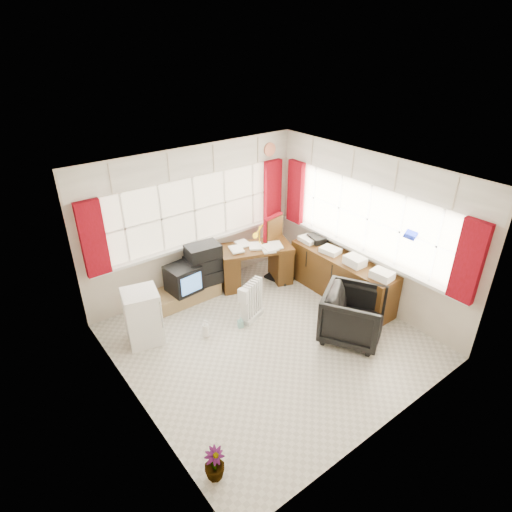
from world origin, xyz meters
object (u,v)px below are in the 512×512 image
(desk, at_px, (255,263))
(mini_fridge, at_px, (143,316))
(task_chair, at_px, (277,245))
(radiator, at_px, (252,304))
(desk_lamp, at_px, (259,231))
(crt_tv, at_px, (183,278))
(tv_bench, at_px, (179,296))
(office_chair, at_px, (353,315))
(credenza, at_px, (341,277))

(desk, height_order, mini_fridge, mini_fridge)
(task_chair, bearing_deg, radiator, -146.00)
(desk_lamp, bearing_deg, crt_tv, 173.46)
(desk, relative_size, radiator, 2.10)
(tv_bench, bearing_deg, crt_tv, -49.59)
(tv_bench, distance_m, crt_tv, 0.37)
(office_chair, bearing_deg, mini_fridge, 113.16)
(desk, bearing_deg, credenza, -54.70)
(mini_fridge, bearing_deg, tv_bench, 33.08)
(desk_lamp, distance_m, task_chair, 0.53)
(desk, bearing_deg, office_chair, -84.80)
(desk, relative_size, credenza, 0.70)
(desk, relative_size, office_chair, 1.62)
(task_chair, distance_m, mini_fridge, 2.78)
(crt_tv, bearing_deg, mini_fridge, -152.61)
(office_chair, bearing_deg, task_chair, 51.54)
(task_chair, height_order, office_chair, task_chair)
(radiator, bearing_deg, desk_lamp, 46.41)
(desk_lamp, bearing_deg, credenza, -59.06)
(desk, distance_m, credenza, 1.52)
(crt_tv, distance_m, mini_fridge, 1.06)
(credenza, xyz_separation_m, mini_fridge, (-3.15, 0.95, 0.02))
(desk, xyz_separation_m, desk_lamp, (0.12, 0.03, 0.59))
(task_chair, bearing_deg, mini_fridge, -174.58)
(desk_lamp, distance_m, credenza, 1.60)
(task_chair, relative_size, mini_fridge, 1.41)
(desk_lamp, relative_size, crt_tv, 0.71)
(desk, height_order, office_chair, office_chair)
(office_chair, xyz_separation_m, radiator, (-0.90, 1.28, -0.12))
(tv_bench, height_order, crt_tv, crt_tv)
(office_chair, distance_m, credenza, 1.11)
(radiator, bearing_deg, crt_tv, 121.34)
(task_chair, distance_m, radiator, 1.48)
(credenza, relative_size, tv_bench, 1.43)
(desk, relative_size, tv_bench, 1.00)
(task_chair, height_order, radiator, task_chair)
(desk, xyz_separation_m, task_chair, (0.49, -0.03, 0.21))
(tv_bench, bearing_deg, desk, -11.23)
(task_chair, height_order, credenza, task_chair)
(desk, distance_m, radiator, 1.10)
(office_chair, distance_m, crt_tv, 2.76)
(tv_bench, xyz_separation_m, crt_tv, (0.07, -0.08, 0.35))
(office_chair, distance_m, mini_fridge, 3.06)
(office_chair, xyz_separation_m, mini_fridge, (-2.46, 1.82, 0.02))
(mini_fridge, bearing_deg, desk, 7.25)
(desk_lamp, xyz_separation_m, tv_bench, (-1.52, 0.25, -0.87))
(radiator, distance_m, tv_bench, 1.32)
(desk, bearing_deg, tv_bench, 168.77)
(desk_lamp, xyz_separation_m, task_chair, (0.37, -0.06, -0.37))
(desk, xyz_separation_m, tv_bench, (-1.40, 0.28, -0.28))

